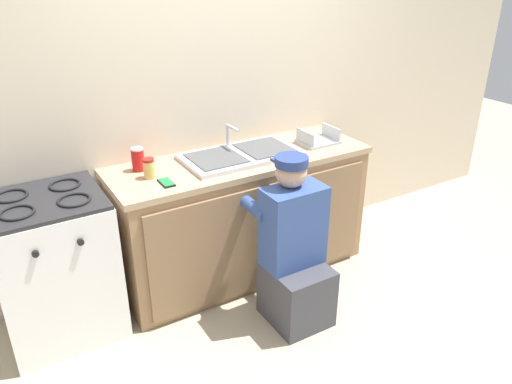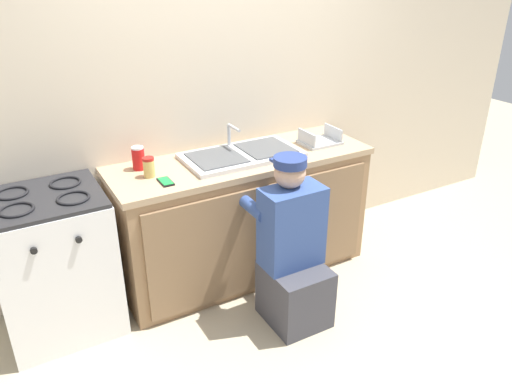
% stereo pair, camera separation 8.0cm
% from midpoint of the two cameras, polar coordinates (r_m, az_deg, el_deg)
% --- Properties ---
extents(ground_plane, '(12.00, 12.00, 0.00)m').
position_cam_midpoint_polar(ground_plane, '(3.64, 0.18, -11.01)').
color(ground_plane, tan).
extents(back_wall, '(6.00, 0.10, 2.50)m').
position_cam_midpoint_polar(back_wall, '(3.62, -5.20, 10.70)').
color(back_wall, beige).
rests_on(back_wall, ground_plane).
extents(counter_cabinet, '(1.80, 0.62, 0.87)m').
position_cam_midpoint_polar(counter_cabinet, '(3.62, -2.18, -3.10)').
color(counter_cabinet, '#997551').
rests_on(counter_cabinet, ground_plane).
extents(countertop, '(1.84, 0.62, 0.04)m').
position_cam_midpoint_polar(countertop, '(3.44, -2.38, 3.65)').
color(countertop, tan).
rests_on(countertop, counter_cabinet).
extents(sink_double_basin, '(0.80, 0.44, 0.19)m').
position_cam_midpoint_polar(sink_double_basin, '(3.43, -2.41, 4.29)').
color(sink_double_basin, silver).
rests_on(sink_double_basin, countertop).
extents(stove_range, '(0.66, 0.62, 0.93)m').
position_cam_midpoint_polar(stove_range, '(3.29, -22.52, -7.89)').
color(stove_range, white).
rests_on(stove_range, ground_plane).
extents(plumber_person, '(0.42, 0.61, 1.10)m').
position_cam_midpoint_polar(plumber_person, '(3.16, 3.64, -7.26)').
color(plumber_person, '#3F3F47').
rests_on(plumber_person, ground_plane).
extents(dish_rack_tray, '(0.28, 0.22, 0.11)m').
position_cam_midpoint_polar(dish_rack_tray, '(3.72, 6.49, 5.95)').
color(dish_rack_tray, '#B2B7BC').
rests_on(dish_rack_tray, countertop).
extents(condiment_jar, '(0.07, 0.07, 0.13)m').
position_cam_midpoint_polar(condiment_jar, '(3.16, -12.84, 2.66)').
color(condiment_jar, '#DBB760').
rests_on(condiment_jar, countertop).
extents(cell_phone, '(0.07, 0.14, 0.01)m').
position_cam_midpoint_polar(cell_phone, '(3.08, -10.95, 1.06)').
color(cell_phone, black).
rests_on(cell_phone, countertop).
extents(soda_cup_red, '(0.08, 0.08, 0.15)m').
position_cam_midpoint_polar(soda_cup_red, '(3.29, -14.02, 3.64)').
color(soda_cup_red, red).
rests_on(soda_cup_red, countertop).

